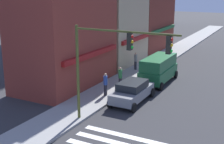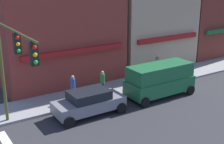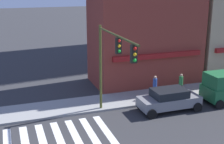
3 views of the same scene
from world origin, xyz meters
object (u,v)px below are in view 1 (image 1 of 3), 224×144
(traffic_signal, at_px, (112,55))
(pedestrian_green_top, at_px, (120,77))
(pedestrian_grey_coat, at_px, (136,61))
(pedestrian_blue_shirt, at_px, (105,84))
(sedan_grey, at_px, (132,91))
(van_green, at_px, (159,68))

(traffic_signal, relative_size, pedestrian_green_top, 3.66)
(traffic_signal, relative_size, pedestrian_grey_coat, 3.66)
(pedestrian_green_top, bearing_deg, pedestrian_blue_shirt, -101.31)
(sedan_grey, bearing_deg, pedestrian_blue_shirt, 89.14)
(pedestrian_green_top, height_order, pedestrian_grey_coat, same)
(van_green, height_order, pedestrian_grey_coat, van_green)
(traffic_signal, bearing_deg, sedan_grey, 8.87)
(sedan_grey, height_order, pedestrian_blue_shirt, pedestrian_blue_shirt)
(traffic_signal, xyz_separation_m, pedestrian_grey_coat, (12.90, 4.10, -3.43))
(pedestrian_blue_shirt, height_order, pedestrian_green_top, same)
(pedestrian_green_top, distance_m, pedestrian_grey_coat, 6.27)
(traffic_signal, height_order, pedestrian_green_top, traffic_signal)
(sedan_grey, height_order, van_green, van_green)
(pedestrian_blue_shirt, xyz_separation_m, pedestrian_green_top, (2.19, -0.19, 0.00))
(van_green, distance_m, pedestrian_grey_coat, 4.32)
(traffic_signal, xyz_separation_m, pedestrian_blue_shirt, (4.58, 3.00, -3.43))
(pedestrian_grey_coat, bearing_deg, sedan_grey, 83.43)
(van_green, bearing_deg, traffic_signal, -175.92)
(sedan_grey, xyz_separation_m, pedestrian_grey_coat, (8.36, 3.39, 0.23))
(pedestrian_green_top, bearing_deg, pedestrian_grey_coat, 95.55)
(sedan_grey, bearing_deg, pedestrian_grey_coat, 22.00)
(traffic_signal, distance_m, pedestrian_green_top, 8.09)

